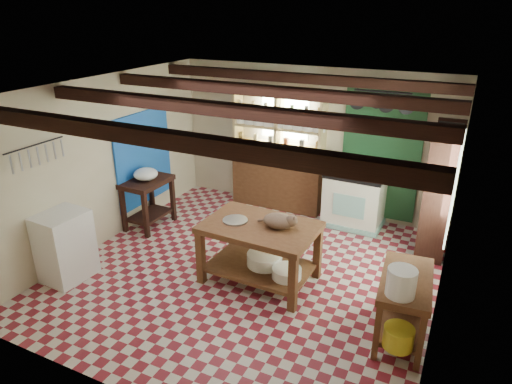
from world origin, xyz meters
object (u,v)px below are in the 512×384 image
at_px(work_table, 260,253).
at_px(stove, 354,199).
at_px(white_cabinet, 65,246).
at_px(right_counter, 403,307).
at_px(prep_table, 149,203).
at_px(cat, 279,221).

bearing_deg(work_table, stove, 74.20).
height_order(white_cabinet, right_counter, white_cabinet).
relative_size(work_table, prep_table, 1.76).
relative_size(work_table, stove, 1.54).
bearing_deg(cat, white_cabinet, -165.10).
distance_m(work_table, cat, 0.58).
xyz_separation_m(work_table, prep_table, (-2.42, 0.69, 0.00)).
relative_size(prep_table, white_cabinet, 0.88).
bearing_deg(work_table, cat, 11.31).
relative_size(prep_table, cat, 2.04).
relative_size(right_counter, cat, 2.60).
bearing_deg(cat, work_table, -178.69).
height_order(prep_table, cat, cat).
relative_size(stove, right_counter, 0.90).
height_order(stove, cat, cat).
xyz_separation_m(right_counter, cat, (-1.70, 0.39, 0.55)).
height_order(white_cabinet, cat, cat).
distance_m(stove, cat, 2.30).
height_order(stove, white_cabinet, white_cabinet).
bearing_deg(stove, white_cabinet, -131.94).
distance_m(stove, prep_table, 3.51).
distance_m(white_cabinet, cat, 2.96).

